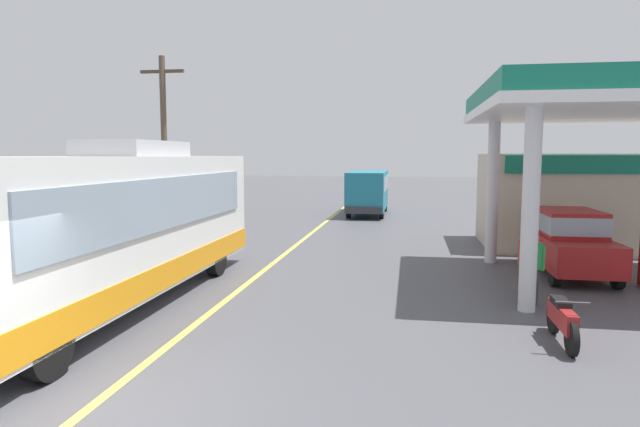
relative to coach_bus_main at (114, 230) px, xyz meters
The scene contains 10 objects.
ground 15.37m from the coach_bus_main, 81.54° to the left, with size 120.00×120.00×0.00m, color #4C4C51.
lane_divider_stripe 10.50m from the coach_bus_main, 77.46° to the left, with size 0.16×50.00×0.01m, color #D8CC4C.
coach_bus_main is the anchor object (origin of this frame).
gas_station_roadside 14.98m from the coach_bus_main, 32.27° to the left, with size 9.10×11.95×5.10m.
car_at_pump 12.01m from the coach_bus_main, 25.05° to the left, with size 1.70×4.20×1.82m.
minibus_opposing_lane 20.17m from the coach_bus_main, 78.32° to the left, with size 2.04×6.13×2.44m.
motorcycle_parked_forecourt 9.26m from the coach_bus_main, ahead, with size 0.55×1.80×0.92m.
pedestrian_near_pump 9.31m from the coach_bus_main, ahead, with size 0.55×0.22×1.66m.
pedestrian_by_shop 9.58m from the coach_bus_main, 14.41° to the left, with size 0.55×0.22×1.66m.
utility_pole_roadside 10.41m from the coach_bus_main, 109.04° to the left, with size 1.80×0.24×7.24m.
Camera 1 is at (4.16, -6.05, 3.35)m, focal length 30.48 mm.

